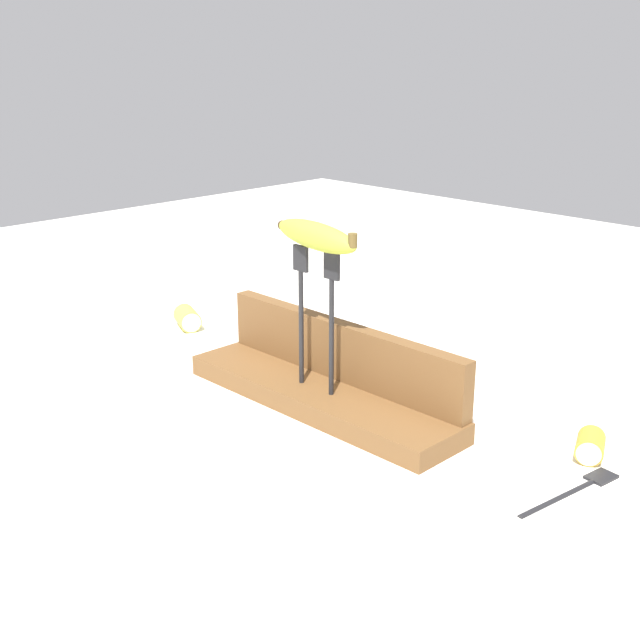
{
  "coord_description": "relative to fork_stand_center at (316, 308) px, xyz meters",
  "views": [
    {
      "loc": [
        0.77,
        -0.76,
        0.49
      ],
      "look_at": [
        0.0,
        0.0,
        0.13
      ],
      "focal_mm": 46.44,
      "sensor_mm": 36.0,
      "label": 1
    }
  ],
  "objects": [
    {
      "name": "banana_chunk_near",
      "position": [
        0.35,
        0.14,
        -0.13
      ],
      "size": [
        0.05,
        0.06,
        0.03
      ],
      "color": "gold",
      "rests_on": "ground"
    },
    {
      "name": "banana_raised_center",
      "position": [
        -0.0,
        0.0,
        0.1
      ],
      "size": [
        0.18,
        0.07,
        0.04
      ],
      "color": "#B2C138",
      "rests_on": "fork_stand_center"
    },
    {
      "name": "banana_chunk_far",
      "position": [
        -0.41,
        0.08,
        -0.13
      ],
      "size": [
        0.07,
        0.06,
        0.04
      ],
      "color": "#DBD147",
      "rests_on": "ground"
    },
    {
      "name": "wooden_board",
      "position": [
        0.0,
        0.01,
        -0.13
      ],
      "size": [
        0.45,
        0.11,
        0.03
      ],
      "primitive_type": "cube",
      "color": "brown",
      "rests_on": "ground"
    },
    {
      "name": "board_backstop",
      "position": [
        0.0,
        0.05,
        -0.08
      ],
      "size": [
        0.44,
        0.02,
        0.09
      ],
      "primitive_type": "cube",
      "color": "brown",
      "rests_on": "wooden_board"
    },
    {
      "name": "fork_stand_center",
      "position": [
        0.0,
        0.0,
        0.0
      ],
      "size": [
        0.09,
        0.01,
        0.2
      ],
      "color": "black",
      "rests_on": "wooden_board"
    },
    {
      "name": "ground_plane",
      "position": [
        0.0,
        0.01,
        -0.15
      ],
      "size": [
        3.0,
        3.0,
        0.0
      ],
      "primitive_type": "plane",
      "color": "white"
    },
    {
      "name": "fork_fallen_near",
      "position": [
        0.38,
        0.06,
        -0.15
      ],
      "size": [
        0.04,
        0.17,
        0.01
      ],
      "color": "black",
      "rests_on": "ground"
    }
  ]
}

